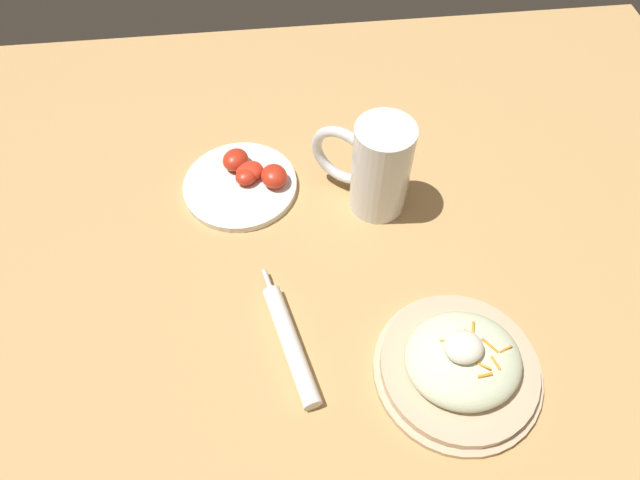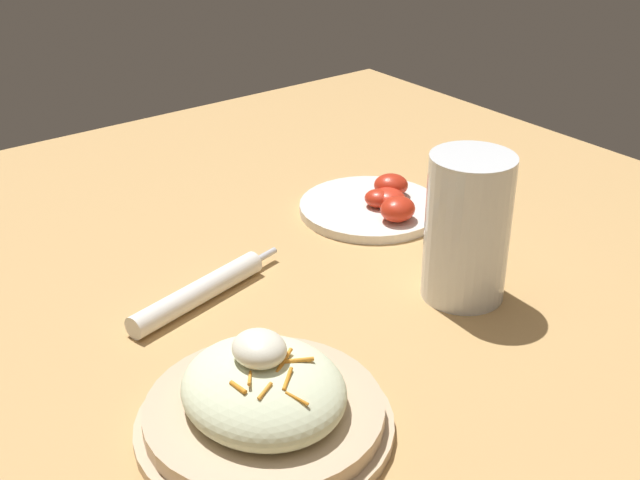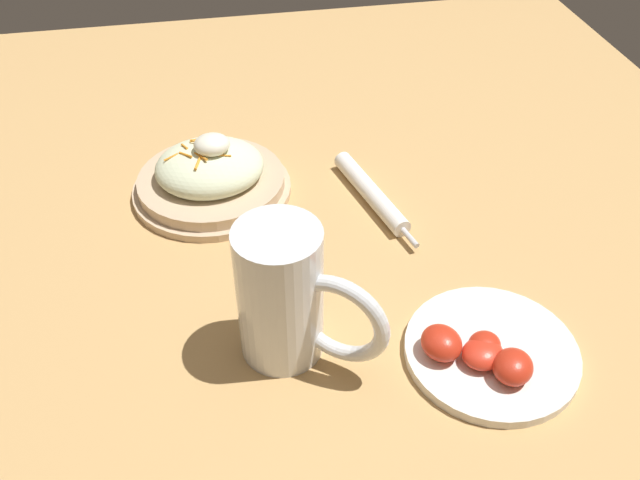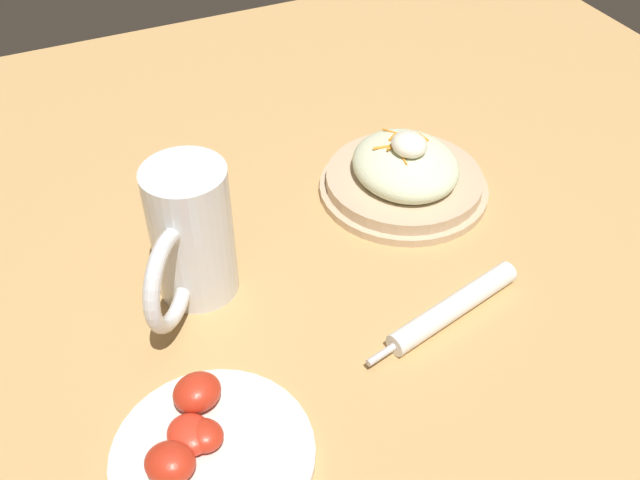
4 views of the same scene
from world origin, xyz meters
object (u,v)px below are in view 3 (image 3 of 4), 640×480
at_px(salad_plate, 211,176).
at_px(beer_mug, 286,303).
at_px(tomato_plate, 487,352).
at_px(napkin_roll, 371,193).

distance_m(salad_plate, beer_mug, 0.32).
relative_size(beer_mug, tomato_plate, 0.86).
relative_size(napkin_roll, tomato_plate, 1.13).
height_order(beer_mug, napkin_roll, beer_mug).
height_order(beer_mug, tomato_plate, beer_mug).
bearing_deg(napkin_roll, beer_mug, -122.65).
bearing_deg(tomato_plate, beer_mug, 164.63).
bearing_deg(napkin_roll, tomato_plate, -79.94).
bearing_deg(salad_plate, tomato_plate, -53.23).
relative_size(salad_plate, beer_mug, 1.36).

